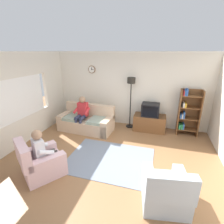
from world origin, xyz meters
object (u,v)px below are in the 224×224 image
person_in_left_armchair (43,150)px  floor_lamp (131,89)px  tv (150,110)px  bookshelf (188,112)px  armchair_near_bookshelf (165,191)px  couch (87,122)px  armchair_near_window (41,163)px  person_on_couch (82,112)px  tv_stand (149,123)px

person_in_left_armchair → floor_lamp: bearing=65.7°
tv → bookshelf: bookshelf is taller
floor_lamp → armchair_near_bookshelf: size_ratio=1.84×
floor_lamp → bookshelf: bearing=-0.7°
couch → armchair_near_window: same height
bookshelf → person_on_couch: 3.59m
floor_lamp → person_in_left_armchair: bearing=-114.3°
armchair_near_window → person_on_couch: size_ratio=0.95×
bookshelf → person_in_left_armchair: 4.54m
bookshelf → armchair_near_bookshelf: bookshelf is taller
couch → armchair_near_window: (-0.01, -2.47, -0.02)m
tv → floor_lamp: (-0.73, 0.12, 0.66)m
bookshelf → person_in_left_armchair: bearing=-137.3°
tv_stand → floor_lamp: size_ratio=0.59×
person_in_left_armchair → tv: bearing=54.4°
armchair_near_window → person_in_left_armchair: 0.33m
tv → person_in_left_armchair: person_in_left_armchair is taller
couch → armchair_near_window: 2.47m
tv_stand → floor_lamp: floor_lamp is taller
bookshelf → floor_lamp: floor_lamp is taller
tv_stand → floor_lamp: bearing=172.3°
person_in_left_armchair → tv_stand: bearing=54.7°
floor_lamp → person_on_couch: 1.91m
bookshelf → person_on_couch: size_ratio=1.27×
bookshelf → person_on_couch: (-3.50, -0.79, -0.09)m
couch → armchair_near_bookshelf: size_ratio=1.94×
bookshelf → armchair_near_window: (-3.39, -3.15, -0.50)m
bookshelf → armchair_near_window: bearing=-137.1°
armchair_near_window → person_in_left_armchair: size_ratio=1.05×
floor_lamp → armchair_near_window: (-1.45, -3.17, -1.16)m
floor_lamp → tv: bearing=-9.6°
tv → floor_lamp: floor_lamp is taller
tv → person_on_couch: size_ratio=0.48×
armchair_near_bookshelf → person_on_couch: 3.74m
tv_stand → person_on_couch: size_ratio=0.89×
tv_stand → person_on_couch: bearing=-162.7°
tv_stand → bookshelf: bearing=3.6°
tv → floor_lamp: 0.99m
bookshelf → floor_lamp: 2.05m
floor_lamp → couch: bearing=-154.0°
armchair_near_window → person_on_couch: bearing=92.7°
armchair_near_bookshelf → tv: bearing=100.0°
couch → tv: tv is taller
armchair_near_bookshelf → person_on_couch: size_ratio=0.81×
bookshelf → armchair_near_window: 4.65m
person_in_left_armchair → couch: bearing=91.1°
tv_stand → tv: size_ratio=1.83×
tv_stand → armchair_near_window: 3.77m
tv_stand → person_on_couch: person_on_couch is taller
person_on_couch → person_in_left_armchair: (0.16, -2.29, -0.09)m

